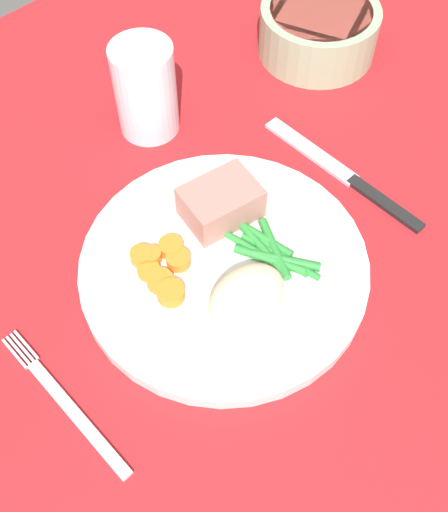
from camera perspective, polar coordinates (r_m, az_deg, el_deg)
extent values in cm
cube|color=red|center=(59.24, -3.22, -1.39)|extent=(120.00, 90.00, 2.00)
cylinder|color=white|center=(57.27, 0.00, -1.00)|extent=(26.74, 26.74, 1.60)
cube|color=#B2756B|center=(58.39, -0.30, 4.96)|extent=(7.85, 6.33, 3.57)
ellipsoid|color=beige|center=(52.29, 1.75, -4.12)|extent=(7.44, 5.38, 3.89)
cylinder|color=orange|center=(54.40, -4.94, -3.41)|extent=(2.51, 2.51, 1.18)
cylinder|color=orange|center=(56.64, -6.69, 0.00)|extent=(1.80, 1.80, 1.17)
cylinder|color=orange|center=(57.00, -4.93, 0.82)|extent=(2.28, 2.28, 1.20)
cylinder|color=orange|center=(56.03, -6.96, -1.35)|extent=(2.10, 2.10, 0.81)
cylinder|color=orange|center=(56.75, -7.63, 0.00)|extent=(2.08, 2.08, 1.19)
cylinder|color=orange|center=(55.29, -5.91, -2.33)|extent=(2.45, 2.45, 0.88)
cylinder|color=orange|center=(56.02, -3.95, -0.62)|extent=(2.24, 2.24, 1.14)
cylinder|color=#2D8C38|center=(56.77, 5.21, -0.07)|extent=(2.33, 8.16, 0.64)
cylinder|color=#2D8C38|center=(57.26, 3.33, 0.98)|extent=(1.84, 7.44, 0.77)
cylinder|color=#2D8C38|center=(57.10, 4.69, 0.70)|extent=(3.76, 6.44, 0.86)
cylinder|color=#2D8C38|center=(56.77, 5.56, -0.12)|extent=(0.89, 5.59, 0.64)
cylinder|color=#2D8C38|center=(56.46, 5.77, -0.42)|extent=(4.09, 5.77, 0.86)
cylinder|color=#2D8C38|center=(57.13, 2.43, 0.76)|extent=(1.78, 6.25, 0.66)
cylinder|color=#2D8C38|center=(56.41, 4.26, -0.34)|extent=(3.54, 6.49, 0.82)
cylinder|color=#2D8C38|center=(57.74, 3.71, 1.65)|extent=(1.79, 6.28, 0.80)
cube|color=silver|center=(52.98, -13.35, -14.31)|extent=(1.00, 13.00, 0.40)
cube|color=silver|center=(56.65, -18.78, -8.58)|extent=(0.24, 3.60, 0.40)
cube|color=silver|center=(56.67, -18.45, -8.34)|extent=(0.24, 3.60, 0.40)
cube|color=silver|center=(56.69, -18.12, -8.10)|extent=(0.24, 3.60, 0.40)
cube|color=silver|center=(56.71, -17.79, -7.86)|extent=(0.24, 3.60, 0.40)
cube|color=black|center=(64.45, 14.64, 4.70)|extent=(1.30, 9.00, 0.64)
cube|color=silver|center=(67.75, 8.02, 9.60)|extent=(1.70, 12.00, 0.40)
cylinder|color=silver|center=(67.04, -7.27, 15.00)|extent=(6.55, 6.55, 10.29)
cylinder|color=silver|center=(68.89, -7.02, 13.27)|extent=(6.02, 6.02, 4.74)
cylinder|color=#99B28C|center=(78.69, 8.70, 19.88)|extent=(14.02, 14.02, 5.85)
cylinder|color=#B24C3F|center=(77.93, 8.83, 20.66)|extent=(11.91, 11.91, 3.22)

